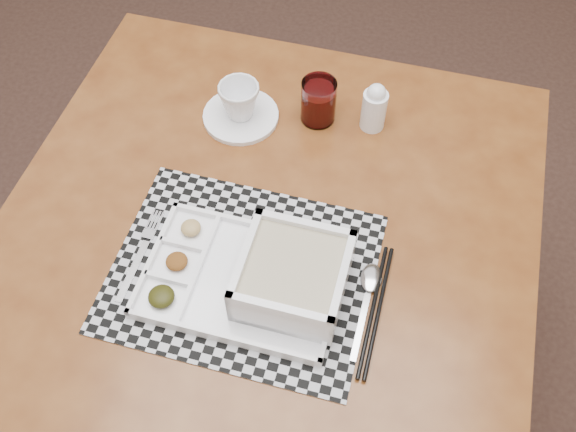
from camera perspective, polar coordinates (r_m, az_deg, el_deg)
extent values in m
plane|color=black|center=(2.30, -17.05, 6.96)|extent=(5.00, 5.00, 0.00)
cube|color=#4F240E|center=(1.14, -1.87, -1.11)|extent=(1.02, 1.02, 0.04)
cylinder|color=#4F240E|center=(1.77, -10.91, 6.63)|extent=(0.05, 0.05, 0.66)
cylinder|color=#4F240E|center=(1.67, 16.69, 0.75)|extent=(0.05, 0.05, 0.66)
cube|color=#4F240E|center=(1.44, 2.78, 10.65)|extent=(0.80, 0.10, 0.07)
cube|color=#4F240E|center=(1.32, -18.80, 1.44)|extent=(0.10, 0.80, 0.07)
cube|color=#4F240E|center=(1.19, 17.25, -6.80)|extent=(0.10, 0.80, 0.07)
cube|color=#B0B0B8|center=(1.08, -4.07, -5.01)|extent=(0.46, 0.39, 0.00)
cube|color=white|center=(1.06, -4.05, -5.80)|extent=(0.34, 0.25, 0.01)
cube|color=white|center=(1.10, -2.43, -0.87)|extent=(0.32, 0.04, 0.01)
cube|color=white|center=(1.01, -5.94, -10.58)|extent=(0.32, 0.04, 0.01)
cube|color=white|center=(1.09, -11.91, -3.52)|extent=(0.03, 0.22, 0.01)
cube|color=white|center=(1.03, 4.25, -7.50)|extent=(0.03, 0.22, 0.01)
cube|color=white|center=(1.07, -7.93, -4.54)|extent=(0.03, 0.20, 0.01)
cube|color=white|center=(1.07, -10.69, -5.51)|extent=(0.08, 0.02, 0.01)
cube|color=white|center=(1.10, -9.41, -2.53)|extent=(0.08, 0.02, 0.01)
ellipsoid|color=black|center=(1.05, -11.20, -7.03)|extent=(0.04, 0.04, 0.02)
ellipsoid|color=#4F260D|center=(1.08, -9.87, -3.99)|extent=(0.04, 0.04, 0.02)
ellipsoid|color=#9A7D46|center=(1.11, -8.63, -1.04)|extent=(0.03, 0.03, 0.02)
cube|color=white|center=(1.04, 0.43, -6.21)|extent=(0.18, 0.18, 0.01)
cube|color=white|center=(1.05, 1.53, -1.75)|extent=(0.17, 0.03, 0.08)
cube|color=white|center=(0.98, -0.75, -9.12)|extent=(0.17, 0.03, 0.08)
cube|color=white|center=(1.02, -3.75, -4.30)|extent=(0.03, 0.17, 0.08)
cube|color=white|center=(1.01, 4.73, -6.30)|extent=(0.03, 0.17, 0.08)
cube|color=tan|center=(1.02, 0.44, -5.41)|extent=(0.16, 0.16, 0.07)
cube|color=silver|center=(1.10, -13.76, -4.73)|extent=(0.02, 0.12, 0.00)
cube|color=silver|center=(1.14, -12.30, -1.58)|extent=(0.02, 0.02, 0.00)
cube|color=silver|center=(1.15, -12.15, -0.28)|extent=(0.01, 0.04, 0.00)
cube|color=silver|center=(1.15, -11.88, -0.34)|extent=(0.01, 0.04, 0.00)
cube|color=silver|center=(1.15, -11.61, -0.41)|extent=(0.01, 0.04, 0.00)
cube|color=silver|center=(1.15, -11.33, -0.48)|extent=(0.01, 0.04, 0.00)
cube|color=silver|center=(1.03, 6.46, -9.74)|extent=(0.02, 0.12, 0.00)
ellipsoid|color=silver|center=(1.07, 7.43, -5.47)|extent=(0.04, 0.06, 0.01)
cylinder|color=black|center=(1.05, 7.53, -8.23)|extent=(0.03, 0.24, 0.01)
cylinder|color=black|center=(1.05, 8.07, -8.35)|extent=(0.03, 0.24, 0.01)
cylinder|color=white|center=(1.29, -4.22, 8.86)|extent=(0.15, 0.15, 0.01)
imported|color=white|center=(1.26, -4.33, 10.18)|extent=(0.10, 0.10, 0.07)
cylinder|color=white|center=(1.25, 2.72, 10.16)|extent=(0.07, 0.07, 0.09)
cylinder|color=#420505|center=(1.26, 2.70, 9.81)|extent=(0.06, 0.06, 0.07)
cylinder|color=white|center=(1.25, 7.63, 9.29)|extent=(0.05, 0.05, 0.08)
sphere|color=white|center=(1.22, 7.87, 10.78)|extent=(0.04, 0.04, 0.04)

